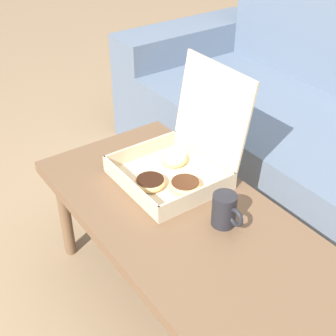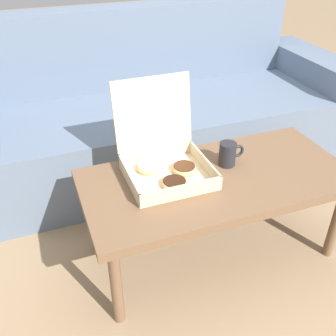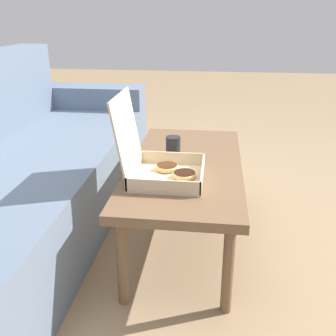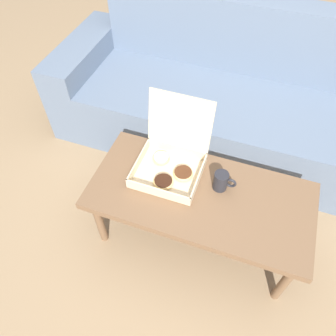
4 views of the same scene
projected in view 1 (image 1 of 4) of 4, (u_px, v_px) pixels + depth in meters
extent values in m
plane|color=#937756|center=(200.00, 302.00, 1.68)|extent=(12.00, 12.00, 0.00)
cube|color=slate|center=(333.00, 190.00, 1.88)|extent=(1.97, 0.64, 0.42)
cube|color=slate|center=(188.00, 76.00, 2.63)|extent=(0.24, 0.84, 0.58)
cube|color=brown|center=(188.00, 223.00, 1.43)|extent=(1.12, 0.53, 0.04)
cylinder|color=brown|center=(65.00, 215.00, 1.79)|extent=(0.04, 0.04, 0.39)
cylinder|color=brown|center=(155.00, 179.00, 1.98)|extent=(0.04, 0.04, 0.39)
cube|color=beige|center=(168.00, 179.00, 1.57)|extent=(0.34, 0.31, 0.01)
cube|color=beige|center=(130.00, 187.00, 1.48)|extent=(0.34, 0.01, 0.06)
cube|color=beige|center=(203.00, 157.00, 1.63)|extent=(0.34, 0.01, 0.06)
cube|color=beige|center=(142.00, 150.00, 1.67)|extent=(0.01, 0.31, 0.06)
cube|color=beige|center=(198.00, 196.00, 1.44)|extent=(0.01, 0.31, 0.06)
cube|color=beige|center=(212.00, 109.00, 1.54)|extent=(0.34, 0.06, 0.30)
torus|color=#E5BC75|center=(185.00, 185.00, 1.52)|extent=(0.10, 0.10, 0.03)
cylinder|color=#472614|center=(185.00, 183.00, 1.51)|extent=(0.09, 0.09, 0.01)
torus|color=#E5BC75|center=(150.00, 182.00, 1.53)|extent=(0.10, 0.10, 0.03)
cylinder|color=black|center=(150.00, 180.00, 1.52)|extent=(0.09, 0.09, 0.01)
torus|color=#E5BC75|center=(174.00, 159.00, 1.64)|extent=(0.09, 0.09, 0.03)
cylinder|color=white|center=(174.00, 157.00, 1.64)|extent=(0.08, 0.08, 0.01)
cylinder|color=#232328|center=(224.00, 210.00, 1.36)|extent=(0.07, 0.07, 0.10)
torus|color=#232328|center=(235.00, 217.00, 1.33)|extent=(0.06, 0.01, 0.06)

